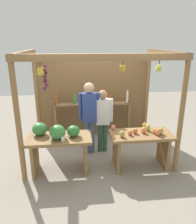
{
  "coord_description": "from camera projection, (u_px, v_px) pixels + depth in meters",
  "views": [
    {
      "loc": [
        -0.48,
        -4.81,
        2.59
      ],
      "look_at": [
        0.0,
        -0.21,
        1.07
      ],
      "focal_mm": 35.19,
      "sensor_mm": 36.0,
      "label": 1
    }
  ],
  "objects": [
    {
      "name": "vendor_man",
      "position": [
        89.0,
        112.0,
        4.99
      ],
      "size": [
        0.48,
        0.23,
        1.71
      ],
      "rotation": [
        0.0,
        0.0,
        -0.05
      ],
      "color": "#435A7E",
      "rests_on": "ground"
    },
    {
      "name": "fruit_counter_right",
      "position": [
        141.0,
        141.0,
        4.57
      ],
      "size": [
        1.27,
        0.64,
        0.91
      ],
      "color": "olive",
      "rests_on": "ground"
    },
    {
      "name": "fruit_counter_left",
      "position": [
        58.0,
        141.0,
        4.37
      ],
      "size": [
        1.27,
        0.64,
        1.04
      ],
      "color": "olive",
      "rests_on": "ground"
    },
    {
      "name": "bottle_shelf_unit",
      "position": [
        92.0,
        111.0,
        5.88
      ],
      "size": [
        2.02,
        0.22,
        1.34
      ],
      "color": "olive",
      "rests_on": "ground"
    },
    {
      "name": "vendor_woman",
      "position": [
        103.0,
        116.0,
        5.11
      ],
      "size": [
        0.48,
        0.21,
        1.52
      ],
      "rotation": [
        0.0,
        0.0,
        0.06
      ],
      "color": "#2D5A44",
      "rests_on": "ground"
    },
    {
      "name": "market_stall",
      "position": [
        95.0,
        91.0,
        5.41
      ],
      "size": [
        3.15,
        2.18,
        2.37
      ],
      "color": "olive",
      "rests_on": "ground"
    },
    {
      "name": "ground_plane",
      "position": [
        97.0,
        151.0,
        5.4
      ],
      "size": [
        12.0,
        12.0,
        0.0
      ],
      "primitive_type": "plane",
      "color": "gray",
      "rests_on": "ground"
    }
  ]
}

